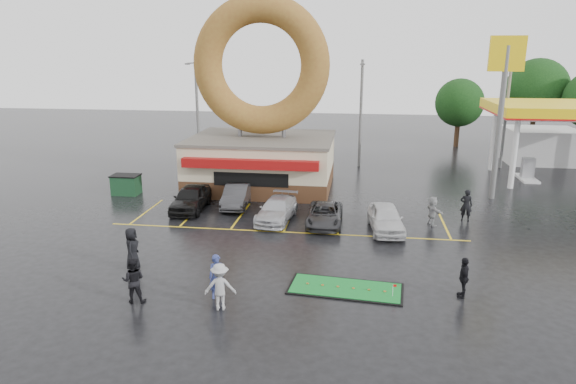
# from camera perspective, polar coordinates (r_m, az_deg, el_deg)

# --- Properties ---
(ground) EXTENTS (120.00, 120.00, 0.00)m
(ground) POSITION_cam_1_polar(r_m,az_deg,el_deg) (25.29, -1.66, -7.05)
(ground) COLOR black
(ground) RESTS_ON ground
(donut_shop) EXTENTS (10.20, 8.70, 13.50)m
(donut_shop) POSITION_cam_1_polar(r_m,az_deg,el_deg) (37.04, -2.95, 7.32)
(donut_shop) COLOR #472B19
(donut_shop) RESTS_ON ground
(gas_station) EXTENTS (12.30, 13.65, 5.90)m
(gas_station) POSITION_cam_1_polar(r_m,az_deg,el_deg) (47.18, 27.98, 6.36)
(gas_station) COLOR silver
(gas_station) RESTS_ON ground
(shell_sign) EXTENTS (2.20, 0.36, 10.60)m
(shell_sign) POSITION_cam_1_polar(r_m,az_deg,el_deg) (36.25, 22.82, 10.62)
(shell_sign) COLOR slate
(shell_sign) RESTS_ON ground
(streetlight_left) EXTENTS (0.40, 2.21, 9.00)m
(streetlight_left) POSITION_cam_1_polar(r_m,az_deg,el_deg) (45.43, -10.08, 9.00)
(streetlight_left) COLOR slate
(streetlight_left) RESTS_ON ground
(streetlight_mid) EXTENTS (0.40, 2.21, 9.00)m
(streetlight_mid) POSITION_cam_1_polar(r_m,az_deg,el_deg) (44.22, 8.09, 8.92)
(streetlight_mid) COLOR slate
(streetlight_mid) RESTS_ON ground
(streetlight_right) EXTENTS (0.40, 2.21, 9.00)m
(streetlight_right) POSITION_cam_1_polar(r_m,az_deg,el_deg) (46.79, 23.11, 8.20)
(streetlight_right) COLOR slate
(streetlight_right) RESTS_ON ground
(tree_far_c) EXTENTS (6.30, 6.30, 9.00)m
(tree_far_c) POSITION_cam_1_polar(r_m,az_deg,el_deg) (59.94, 25.94, 10.23)
(tree_far_c) COLOR #332114
(tree_far_c) RESTS_ON ground
(tree_far_d) EXTENTS (4.90, 4.90, 7.00)m
(tree_far_d) POSITION_cam_1_polar(r_m,az_deg,el_deg) (56.17, 18.52, 9.38)
(tree_far_d) COLOR #332114
(tree_far_d) RESTS_ON ground
(car_black) EXTENTS (2.03, 4.65, 1.56)m
(car_black) POSITION_cam_1_polar(r_m,az_deg,el_deg) (32.63, -10.75, -0.66)
(car_black) COLOR black
(car_black) RESTS_ON ground
(car_dgrey) EXTENTS (1.73, 4.31, 1.39)m
(car_dgrey) POSITION_cam_1_polar(r_m,az_deg,el_deg) (33.04, -5.73, -0.42)
(car_dgrey) COLOR #2B2B2D
(car_dgrey) RESTS_ON ground
(car_silver) EXTENTS (2.29, 4.66, 1.30)m
(car_silver) POSITION_cam_1_polar(r_m,az_deg,el_deg) (30.19, -1.25, -1.96)
(car_silver) COLOR #B0B1B5
(car_silver) RESTS_ON ground
(car_grey) EXTENTS (2.00, 4.28, 1.19)m
(car_grey) POSITION_cam_1_polar(r_m,az_deg,el_deg) (29.54, 4.09, -2.51)
(car_grey) COLOR #2D2D30
(car_grey) RESTS_ON ground
(car_white) EXTENTS (2.16, 4.45, 1.46)m
(car_white) POSITION_cam_1_polar(r_m,az_deg,el_deg) (28.90, 10.82, -2.88)
(car_white) COLOR silver
(car_white) RESTS_ON ground
(person_blue) EXTENTS (0.79, 0.67, 1.85)m
(person_blue) POSITION_cam_1_polar(r_m,az_deg,el_deg) (21.03, -7.88, -9.29)
(person_blue) COLOR navy
(person_blue) RESTS_ON ground
(person_blackjkt) EXTENTS (1.02, 0.86, 1.86)m
(person_blackjkt) POSITION_cam_1_polar(r_m,az_deg,el_deg) (21.41, -16.81, -9.37)
(person_blackjkt) COLOR black
(person_blackjkt) RESTS_ON ground
(person_hoodie) EXTENTS (1.31, 0.89, 1.88)m
(person_hoodie) POSITION_cam_1_polar(r_m,az_deg,el_deg) (20.15, -7.56, -10.39)
(person_hoodie) COLOR #9A9A9D
(person_hoodie) RESTS_ON ground
(person_bystander) EXTENTS (0.79, 1.06, 1.97)m
(person_bystander) POSITION_cam_1_polar(r_m,az_deg,el_deg) (24.52, -16.94, -6.03)
(person_bystander) COLOR black
(person_bystander) RESTS_ON ground
(person_cameraman) EXTENTS (0.54, 1.04, 1.70)m
(person_cameraman) POSITION_cam_1_polar(r_m,az_deg,el_deg) (22.12, 18.94, -8.95)
(person_cameraman) COLOR black
(person_cameraman) RESTS_ON ground
(person_walker_near) EXTENTS (1.05, 1.64, 1.69)m
(person_walker_near) POSITION_cam_1_polar(r_m,az_deg,el_deg) (30.41, 15.77, -2.05)
(person_walker_near) COLOR #97989A
(person_walker_near) RESTS_ON ground
(person_walker_far) EXTENTS (0.76, 0.56, 1.90)m
(person_walker_far) POSITION_cam_1_polar(r_m,az_deg,el_deg) (31.75, 19.19, -1.40)
(person_walker_far) COLOR black
(person_walker_far) RESTS_ON ground
(dumpster) EXTENTS (1.81, 1.22, 1.30)m
(dumpster) POSITION_cam_1_polar(r_m,az_deg,el_deg) (37.41, -17.54, 0.74)
(dumpster) COLOR #1A4527
(dumpster) RESTS_ON ground
(putting_green) EXTENTS (4.93, 2.48, 0.60)m
(putting_green) POSITION_cam_1_polar(r_m,az_deg,el_deg) (22.02, 6.41, -10.61)
(putting_green) COLOR black
(putting_green) RESTS_ON ground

